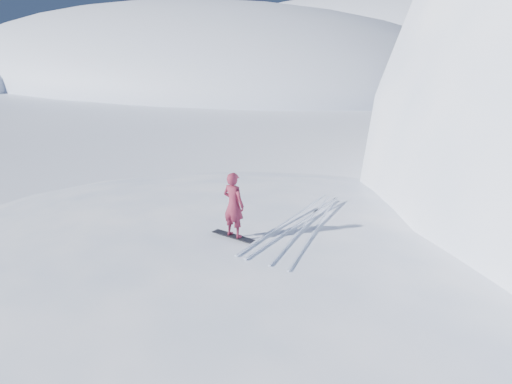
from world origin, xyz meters
TOP-DOWN VIEW (x-y plane):
  - near_ridge at (1.00, 3.00)m, footprint 36.00×28.00m
  - far_ridge_a at (-70.00, 60.00)m, footprint 120.00×70.00m
  - far_ridge_c at (-40.00, 110.00)m, footprint 140.00×90.00m
  - wind_bumps at (-0.56, 2.12)m, footprint 16.00×14.40m
  - snowboard at (-2.83, 2.53)m, footprint 1.48×0.33m
  - snowboarder at (-2.83, 2.53)m, footprint 0.71×0.48m
  - vapor_plume at (-44.18, 37.97)m, footprint 10.16×8.13m
  - board_tracks at (-1.89, 4.56)m, footprint 2.56×5.96m

SIDE VIEW (x-z plane):
  - near_ridge at x=1.00m, z-range -2.40..2.40m
  - far_ridge_a at x=-70.00m, z-range -14.00..14.00m
  - far_ridge_c at x=-40.00m, z-range -18.00..18.00m
  - wind_bumps at x=-0.56m, z-range -0.50..0.50m
  - vapor_plume at x=-44.18m, z-range -3.56..3.56m
  - snowboard at x=-2.83m, z-range 2.40..2.42m
  - board_tracks at x=-1.89m, z-range 2.40..2.44m
  - snowboarder at x=-2.83m, z-range 2.42..4.31m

